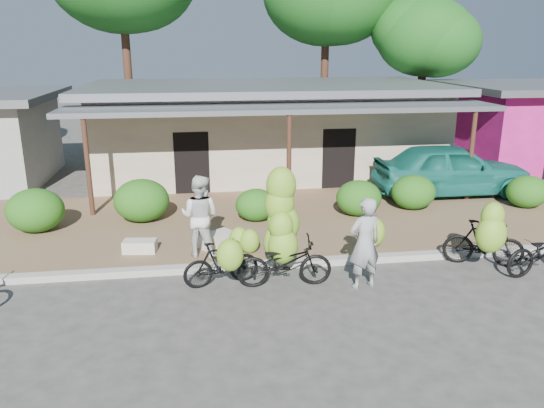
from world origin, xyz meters
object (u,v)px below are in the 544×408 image
Objects in this scene: bike_left at (223,262)px; tree_near_right at (420,35)px; bike_right at (486,239)px; vendor at (365,243)px; sack_near at (216,239)px; sack_far at (140,246)px; bystander at (200,216)px; bike_center at (283,240)px; teal_van at (451,169)px.

tree_near_right is at bearing -48.38° from bike_left.
bike_right is 2.95m from vendor.
bike_right is (-3.81, -13.31, -4.44)m from tree_near_right.
sack_near is 1.76m from sack_far.
bystander is at bearing -120.51° from sack_near.
sack_near is 1.04m from bystander.
bike_center is at bearing -55.85° from sack_near.
bystander is at bearing 2.69° from bike_left.
bystander is 0.38× the size of teal_van.
sack_far is at bearing 62.27° from bike_center.
sack_near is (-0.07, 2.06, -0.28)m from bike_left.
vendor reaches higher than sack_far.
sack_far is at bearing -40.19° from vendor.
bike_left is 0.87× the size of bystander.
tree_near_right is at bearing -129.88° from vendor.
tree_near_right is 9.18m from teal_van.
bike_left is at bearing -45.96° from sack_far.
bystander is (-0.35, -0.59, 0.78)m from sack_near.
tree_near_right is 9.04× the size of sack_far.
teal_van is (1.81, 5.39, 0.26)m from bike_right.
tree_near_right is at bearing -14.07° from teal_van.
bystander reaches higher than vendor.
sack_far is at bearing 97.71° from bike_right.
bike_left is 2.63m from sack_far.
bike_center is at bearing -96.57° from bike_left.
bike_right is 6.09m from sack_near.
bystander is (-0.42, 1.47, 0.51)m from bike_left.
sack_far is at bearing 6.51° from bystander.
bike_left is 0.87× the size of vendor.
bike_center is 2.12m from bystander.
bike_center reaches higher than bike_left.
bike_right is 0.95× the size of vendor.
bike_right is at bearing -88.25° from bike_center.
bike_left is 5.70m from bike_right.
bike_left is 0.69× the size of bike_center.
bike_center is (1.24, 0.14, 0.34)m from bike_left.
vendor is at bearing 141.70° from teal_van.
bike_right is 5.69m from teal_van.
tree_near_right reaches higher than bike_left.
bike_left is 1.61m from bystander.
bike_right is at bearing -18.54° from sack_near.
teal_van is (6.26, 5.38, 0.06)m from bike_center.
sack_far is (-11.32, -11.56, -4.87)m from tree_near_right.
tree_near_right is 16.90m from sack_far.
tree_near_right is 7.97× the size of sack_near.
vendor reaches higher than sack_near.
bike_left is (-9.51, -13.44, -4.58)m from tree_near_right.
sack_near is 8.35m from teal_van.
bike_left is 0.34× the size of teal_van.
bike_right is at bearing -101.80° from bike_left.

